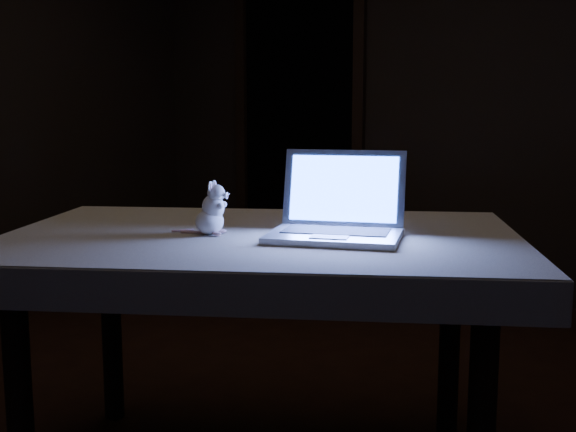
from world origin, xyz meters
The scene contains 6 objects.
back_wall centered at (0.00, 2.50, 1.30)m, with size 4.50×0.04×2.60m, color black.
doorway centered at (-1.10, 2.50, 1.06)m, with size 1.06×0.36×2.13m, color black, non-canonical shape.
table centered at (0.25, -0.21, 0.42)m, with size 1.56×1.00×0.83m, color black, non-canonical shape.
tablecloth centered at (0.30, -0.22, 0.79)m, with size 1.67×1.12×0.11m, color #C0B59C, non-canonical shape.
laptop centered at (0.51, -0.20, 0.98)m, with size 0.41×0.36×0.28m, color #ABACB0, non-canonical shape.
plush_mouse centered at (0.12, -0.32, 0.93)m, with size 0.13×0.13×0.17m, color white, non-canonical shape.
Camera 1 is at (1.48, -2.19, 1.26)m, focal length 45.00 mm.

